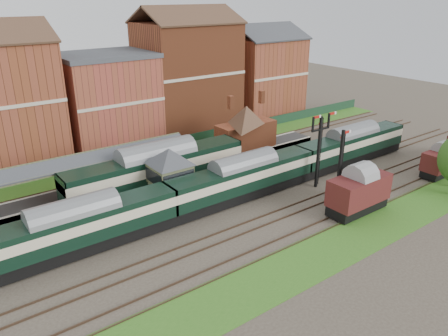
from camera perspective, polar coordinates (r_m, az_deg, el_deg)
ground at (r=43.70m, az=-1.29°, el=-5.23°), size 160.00×160.00×0.00m
grass_back at (r=56.40m, az=-10.76°, el=0.85°), size 90.00×4.50×0.06m
grass_front at (r=35.92m, az=10.14°, el=-12.15°), size 90.00×5.00×0.06m
fence at (r=57.86m, az=-11.70°, el=2.09°), size 90.00×0.12×1.50m
platform at (r=49.05m, az=-12.74°, el=-2.00°), size 55.00×3.40×1.00m
signal_box at (r=43.41m, az=-7.05°, el=-0.95°), size 5.40×5.40×6.00m
brick_hut at (r=48.27m, az=1.30°, el=-0.93°), size 3.20×2.64×2.94m
station_building at (r=56.25m, az=2.90°, el=5.39°), size 8.10×8.10×5.90m
canopy at (r=45.72m, az=-19.99°, el=0.92°), size 26.00×3.89×4.08m
semaphore_bracket at (r=47.73m, az=12.32°, el=2.70°), size 3.60×0.25×8.18m
semaphore_siding at (r=43.76m, az=14.88°, el=0.01°), size 1.23×0.25×8.00m
town_backdrop at (r=62.33m, az=-15.11°, el=9.20°), size 69.00×10.00×16.00m
dmu_train at (r=44.74m, az=2.57°, el=-1.25°), size 52.16×2.74×4.01m
platform_railcar at (r=46.38m, az=-8.70°, el=-0.18°), size 20.07×3.16×4.62m
goods_van_a at (r=43.90m, az=17.18°, el=-2.93°), size 6.48×2.81×3.93m
goods_van_b at (r=56.45m, az=26.55°, el=0.84°), size 5.32×2.31×3.23m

